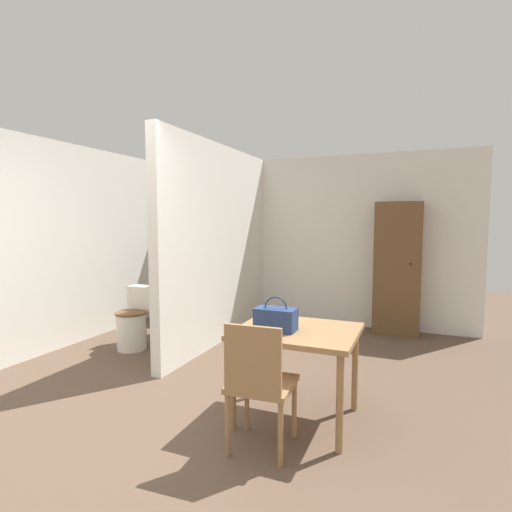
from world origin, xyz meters
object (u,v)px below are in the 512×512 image
toilet (135,322)px  wooden_cabinet (397,269)px  dining_table (297,340)px  handbag (276,319)px  wooden_chair (259,381)px

toilet → wooden_cabinet: bearing=32.6°
dining_table → handbag: handbag is taller
wooden_chair → dining_table: bearing=75.3°
handbag → wooden_cabinet: (0.72, 2.91, 0.09)m
wooden_cabinet → handbag: bearing=-103.9°
handbag → dining_table: bearing=34.2°
toilet → wooden_cabinet: 3.51m
toilet → wooden_cabinet: wooden_cabinet is taller
dining_table → wooden_cabinet: size_ratio=0.50×
dining_table → handbag: (-0.14, -0.10, 0.18)m
dining_table → wooden_chair: (-0.11, -0.52, -0.14)m
dining_table → toilet: size_ratio=1.24×
toilet → wooden_cabinet: size_ratio=0.41×
wooden_chair → toilet: (-2.23, 1.47, -0.17)m
dining_table → wooden_cabinet: (0.58, 2.82, 0.27)m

